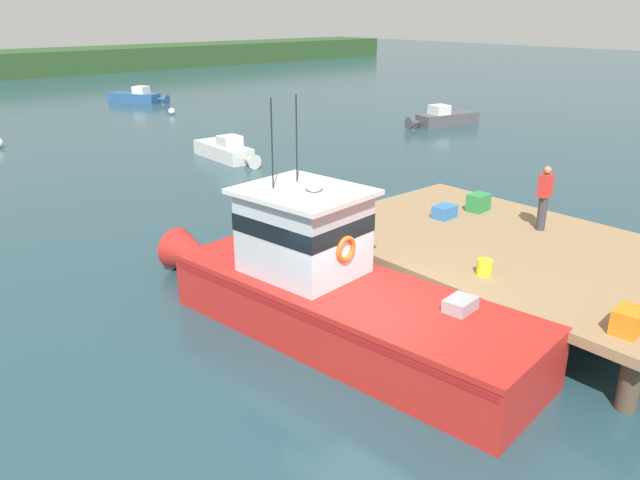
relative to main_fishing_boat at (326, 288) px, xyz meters
The scene contains 12 objects.
ground_plane 1.62m from the main_fishing_boat, 95.82° to the right, with size 200.00×200.00×0.00m, color #23424C.
dock 4.84m from the main_fishing_boat, 15.15° to the right, with size 6.00×9.00×1.20m.
main_fishing_boat is the anchor object (origin of this frame).
crate_single_far 6.28m from the main_fishing_boat, ahead, with size 0.60×0.44×0.47m, color #2D8442.
crate_stack_mid_dock 5.14m from the main_fishing_boat, 10.96° to the left, with size 0.60×0.44×0.33m, color #3370B2.
crate_stack_near_edge 5.59m from the main_fishing_boat, 64.25° to the right, with size 0.60×0.44×0.44m, color orange.
bait_bucket 3.31m from the main_fishing_boat, 36.59° to the right, with size 0.32×0.32×0.34m, color yellow.
deckhand_by_the_boat 6.30m from the main_fishing_boat, 11.15° to the right, with size 0.36×0.22×1.63m.
moored_boat_near_channel 25.65m from the main_fishing_boat, 33.20° to the left, with size 4.87×1.92×1.21m.
moored_boat_far_right 36.59m from the main_fishing_boat, 70.38° to the left, with size 3.09×4.51×1.18m.
moored_boat_far_left 16.56m from the main_fishing_boat, 64.25° to the left, with size 1.29×4.46×1.13m.
mooring_buoy_outer 30.33m from the main_fishing_boat, 67.69° to the left, with size 0.43×0.43×0.43m, color silver.
Camera 1 is at (-7.62, -7.47, 6.41)m, focal length 35.02 mm.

